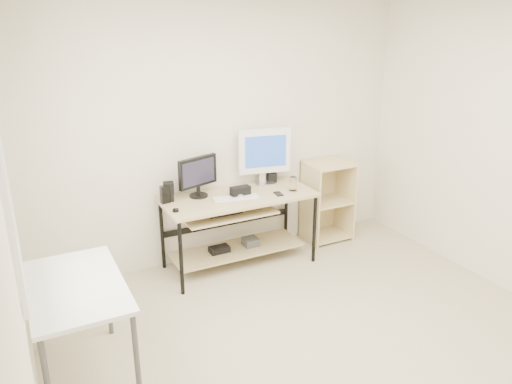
{
  "coord_description": "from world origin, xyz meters",
  "views": [
    {
      "loc": [
        -1.93,
        -2.5,
        2.42
      ],
      "look_at": [
        0.01,
        1.3,
        0.9
      ],
      "focal_mm": 35.0,
      "sensor_mm": 36.0,
      "label": 1
    }
  ],
  "objects": [
    {
      "name": "mouse",
      "position": [
        -0.01,
        1.59,
        0.77
      ],
      "size": [
        0.07,
        0.1,
        0.03
      ],
      "primitive_type": "ellipsoid",
      "rotation": [
        0.0,
        0.0,
        -0.05
      ],
      "color": "#B7B7BD",
      "rests_on": "desk"
    },
    {
      "name": "keyboard",
      "position": [
        -0.06,
        1.59,
        0.76
      ],
      "size": [
        0.45,
        0.2,
        0.02
      ],
      "primitive_type": "cube",
      "rotation": [
        0.0,
        0.0,
        -0.19
      ],
      "color": "white",
      "rests_on": "desk"
    },
    {
      "name": "white_imac",
      "position": [
        0.39,
        1.86,
        1.09
      ],
      "size": [
        0.55,
        0.17,
        0.58
      ],
      "rotation": [
        0.0,
        0.0,
        -0.18
      ],
      "color": "silver",
      "rests_on": "desk"
    },
    {
      "name": "side_table",
      "position": [
        -1.68,
        0.6,
        0.67
      ],
      "size": [
        0.6,
        1.0,
        0.75
      ],
      "color": "white",
      "rests_on": "ground"
    },
    {
      "name": "speaker_right",
      "position": [
        0.49,
        1.88,
        0.8
      ],
      "size": [
        0.09,
        0.09,
        0.1
      ],
      "primitive_type": "cube",
      "rotation": [
        0.0,
        0.0,
        -0.02
      ],
      "color": "black",
      "rests_on": "desk"
    },
    {
      "name": "black_monitor",
      "position": [
        -0.36,
        1.81,
        0.98
      ],
      "size": [
        0.42,
        0.18,
        0.4
      ],
      "rotation": [
        0.0,
        0.0,
        0.32
      ],
      "color": "black",
      "rests_on": "desk"
    },
    {
      "name": "room",
      "position": [
        -0.14,
        0.04,
        1.32
      ],
      "size": [
        4.01,
        4.01,
        2.62
      ],
      "color": "#B8AC8E",
      "rests_on": "ground"
    },
    {
      "name": "coaster",
      "position": [
        0.54,
        1.53,
        0.75
      ],
      "size": [
        0.11,
        0.11,
        0.01
      ],
      "primitive_type": "cylinder",
      "rotation": [
        0.0,
        0.0,
        0.31
      ],
      "color": "olive",
      "rests_on": "desk"
    },
    {
      "name": "desk",
      "position": [
        -0.03,
        1.66,
        0.54
      ],
      "size": [
        1.5,
        0.65,
        0.75
      ],
      "color": "tan",
      "rests_on": "ground"
    },
    {
      "name": "shelf_unit",
      "position": [
        1.15,
        1.82,
        0.45
      ],
      "size": [
        0.5,
        0.4,
        0.9
      ],
      "color": "beige",
      "rests_on": "ground"
    },
    {
      "name": "audio_controller",
      "position": [
        -0.7,
        1.79,
        0.83
      ],
      "size": [
        0.09,
        0.06,
        0.17
      ],
      "primitive_type": "cube",
      "rotation": [
        0.0,
        0.0,
        0.12
      ],
      "color": "black",
      "rests_on": "desk"
    },
    {
      "name": "volume_puck",
      "position": [
        -0.68,
        1.53,
        0.76
      ],
      "size": [
        0.06,
        0.06,
        0.02
      ],
      "primitive_type": "cylinder",
      "rotation": [
        0.0,
        0.0,
        0.14
      ],
      "color": "black",
      "rests_on": "desk"
    },
    {
      "name": "smartphone",
      "position": [
        0.36,
        1.51,
        0.75
      ],
      "size": [
        0.08,
        0.13,
        0.01
      ],
      "primitive_type": "cube",
      "rotation": [
        0.0,
        0.0,
        -0.13
      ],
      "color": "black",
      "rests_on": "desk"
    },
    {
      "name": "center_speaker",
      "position": [
        0.01,
        1.63,
        0.8
      ],
      "size": [
        0.2,
        0.09,
        0.1
      ],
      "primitive_type": "cube",
      "rotation": [
        0.0,
        0.0,
        0.02
      ],
      "color": "black",
      "rests_on": "desk"
    },
    {
      "name": "drinking_glass",
      "position": [
        0.54,
        1.53,
        0.83
      ],
      "size": [
        0.09,
        0.09,
        0.14
      ],
      "primitive_type": "cylinder",
      "rotation": [
        0.0,
        0.0,
        0.31
      ],
      "color": "white",
      "rests_on": "coaster"
    },
    {
      "name": "speaker_left",
      "position": [
        -0.65,
        1.82,
        0.85
      ],
      "size": [
        0.11,
        0.11,
        0.19
      ],
      "rotation": [
        0.0,
        0.0,
        -0.2
      ],
      "color": "black",
      "rests_on": "desk"
    }
  ]
}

